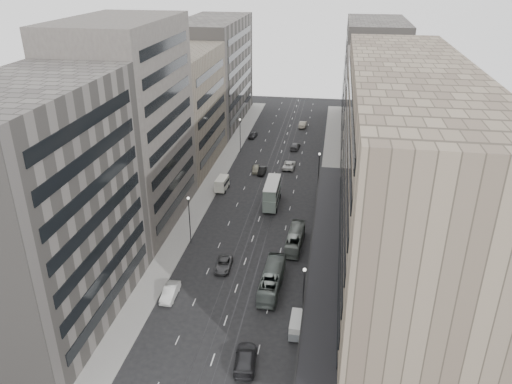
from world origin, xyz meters
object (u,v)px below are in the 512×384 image
Objects in this scene: bus_far at (295,239)px; panel_van at (222,183)px; bus_near at (272,279)px; double_decker at (272,193)px; sedan_1 at (170,292)px; vw_microbus at (297,325)px; sedan_2 at (223,264)px.

bus_far is 25.13m from panel_van.
bus_near is at bearing 82.09° from bus_far.
bus_near is at bearing -83.06° from double_decker.
bus_near is at bearing 16.82° from sedan_1.
vw_microbus is 0.95× the size of panel_van.
sedan_2 is at bearing -73.83° from panel_van.
bus_far is 2.29× the size of vw_microbus.
vw_microbus is 43.79m from panel_van.
double_decker is 11.87m from panel_van.
panel_van is at bearing -64.04° from bus_near.
double_decker is at bearing 71.06° from sedan_1.
vw_microbus reaches higher than sedan_1.
double_decker is at bearing 103.39° from vw_microbus.
sedan_2 is at bearing 41.67° from bus_far.
bus_far is 1.10× the size of double_decker.
panel_van is (-18.40, 39.74, 0.25)m from vw_microbus.
vw_microbus is at bearing -78.03° from double_decker.
sedan_2 is (-12.06, 12.50, -0.56)m from vw_microbus.
vw_microbus is 0.86× the size of sedan_1.
vw_microbus is 0.85× the size of sedan_2.
sedan_1 is (-13.42, -4.22, -0.69)m from bus_near.
double_decker is at bearing 76.86° from sedan_2.
sedan_1 is 9.82m from sedan_2.
double_decker reaches higher than bus_near.
panel_van reaches higher than sedan_1.
bus_near reaches higher than bus_far.
panel_van is (-10.70, 5.03, -1.05)m from double_decker.
sedan_1 is 0.99× the size of sedan_2.
sedan_1 is at bearing 166.72° from vw_microbus.
double_decker reaches higher than bus_far.
panel_van is (-14.12, 31.05, 0.00)m from bus_near.
sedan_1 is at bearing -85.81° from panel_van.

